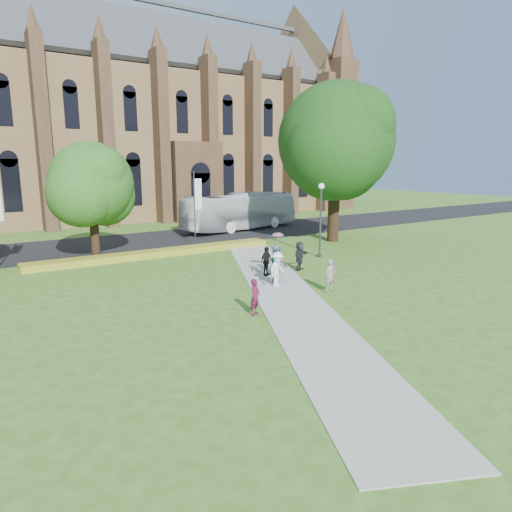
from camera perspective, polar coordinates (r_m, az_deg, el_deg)
ground at (r=23.40m, az=4.77°, el=-4.84°), size 160.00×160.00×0.00m
road at (r=40.59m, az=-13.11°, el=1.89°), size 160.00×10.00×0.02m
footpath at (r=24.15m, az=3.29°, el=-4.25°), size 15.58×28.54×0.04m
flower_hedge at (r=33.59m, az=-12.16°, el=0.35°), size 18.00×1.40×0.45m
cathedral at (r=62.42m, az=-11.50°, el=17.17°), size 52.60×18.25×28.00m
streetlamp at (r=32.44m, az=8.09°, el=5.59°), size 0.44×0.44×5.24m
large_tree at (r=39.35m, az=9.96°, el=13.94°), size 9.60×9.60×13.20m
street_tree_1 at (r=33.03m, az=-19.90°, el=8.49°), size 5.60×5.60×8.05m
banner_pole_0 at (r=36.63m, az=-7.54°, el=6.42°), size 0.70×0.10×6.00m
tour_coach at (r=46.01m, az=-1.94°, el=5.61°), size 13.51×5.42×3.67m
pedestrian_0 at (r=20.03m, az=-0.12°, el=-5.12°), size 0.69×0.62×1.59m
pedestrian_1 at (r=25.28m, az=2.65°, el=-1.26°), size 1.15×1.17×1.90m
pedestrian_2 at (r=24.53m, az=2.67°, el=-1.67°), size 1.40×1.11×1.89m
pedestrian_3 at (r=26.93m, az=1.29°, el=-0.64°), size 1.10×0.74×1.74m
pedestrian_4 at (r=27.20m, az=2.52°, el=-0.47°), size 0.94×0.68×1.78m
pedestrian_5 at (r=28.51m, az=5.49°, el=0.04°), size 1.71×1.22×1.78m
pedestrian_6 at (r=23.89m, az=9.28°, el=-2.40°), size 0.64×0.44×1.70m
parasol at (r=27.16m, az=2.73°, el=2.10°), size 0.79×0.79×0.63m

